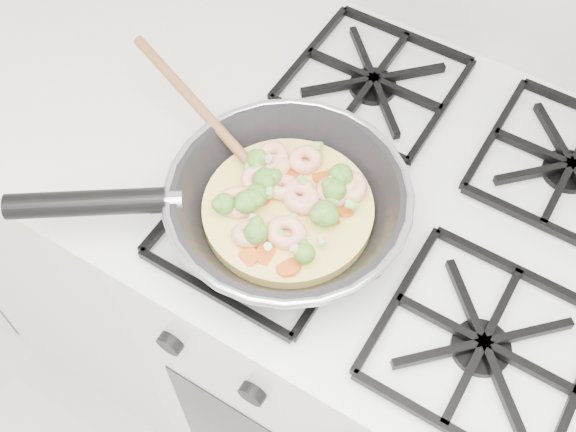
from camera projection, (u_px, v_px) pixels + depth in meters
The scene contains 3 objects.
stove at pixel (382, 336), 1.30m from camera, with size 0.60×0.60×0.92m.
counter_left at pixel (57, 160), 1.54m from camera, with size 1.00×0.60×0.90m.
skillet at pixel (283, 202), 0.87m from camera, with size 0.45×0.36×0.09m.
Camera 1 is at (0.13, 1.16, 1.67)m, focal length 43.94 mm.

